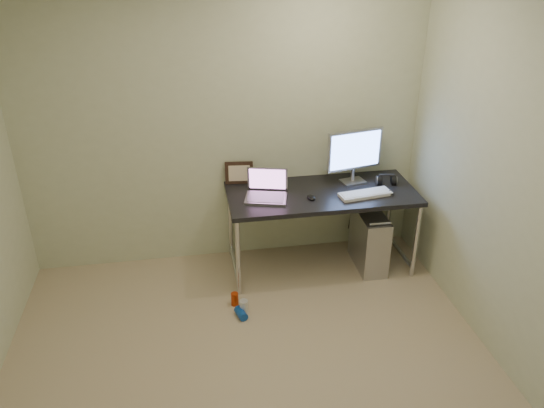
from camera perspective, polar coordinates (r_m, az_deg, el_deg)
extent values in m
plane|color=tan|center=(3.80, -1.78, -19.14)|extent=(3.50, 3.50, 0.00)
cube|color=beige|center=(4.62, -5.15, 8.09)|extent=(3.50, 0.02, 2.50)
cube|color=beige|center=(3.66, 26.12, 0.05)|extent=(0.02, 3.50, 2.50)
cube|color=black|center=(4.62, 5.38, 1.10)|extent=(1.64, 0.72, 0.04)
cylinder|color=silver|center=(4.40, -3.67, -5.84)|extent=(0.04, 0.04, 0.71)
cylinder|color=silver|center=(4.95, -4.51, -1.90)|extent=(0.04, 0.04, 0.71)
cylinder|color=silver|center=(4.79, 15.23, -3.92)|extent=(0.04, 0.04, 0.71)
cylinder|color=silver|center=(5.29, 12.50, -0.46)|extent=(0.04, 0.04, 0.71)
cylinder|color=silver|center=(4.82, -4.01, -6.57)|extent=(0.04, 0.64, 0.04)
cylinder|color=silver|center=(5.17, 13.46, -4.77)|extent=(0.04, 0.64, 0.04)
cube|color=#B2B2B7|center=(4.90, 10.40, -3.81)|extent=(0.23, 0.52, 0.53)
cylinder|color=#A19FA6|center=(4.59, 11.56, -2.05)|extent=(0.19, 0.03, 0.03)
cylinder|color=#A19FA6|center=(4.94, 9.86, 0.30)|extent=(0.19, 0.03, 0.03)
cylinder|color=black|center=(5.14, 8.59, -0.42)|extent=(0.01, 0.16, 0.69)
cylinder|color=black|center=(5.16, 9.59, -0.63)|extent=(0.02, 0.11, 0.71)
cylinder|color=#AB2E0A|center=(4.45, -4.03, -10.16)|extent=(0.08, 0.08, 0.11)
cylinder|color=silver|center=(4.35, -3.04, -11.00)|extent=(0.08, 0.08, 0.12)
cylinder|color=#1142A0|center=(4.33, -3.35, -11.67)|extent=(0.10, 0.14, 0.07)
cube|color=#A19FA6|center=(4.46, -0.65, 0.62)|extent=(0.40, 0.32, 0.02)
cube|color=slate|center=(4.45, -0.65, 0.74)|extent=(0.35, 0.27, 0.00)
cube|color=gray|center=(4.53, -0.49, 2.73)|extent=(0.35, 0.13, 0.22)
cube|color=#804B7C|center=(4.52, -0.48, 2.69)|extent=(0.31, 0.12, 0.19)
cube|color=#A19FA6|center=(4.83, 8.69, 2.42)|extent=(0.24, 0.19, 0.02)
cylinder|color=#A19FA6|center=(4.82, 8.68, 3.21)|extent=(0.03, 0.03, 0.11)
cube|color=#A19FA6|center=(4.72, 8.91, 5.80)|extent=(0.52, 0.14, 0.36)
cube|color=#5A81DC|center=(4.70, 8.99, 5.71)|extent=(0.47, 0.10, 0.31)
cube|color=white|center=(4.59, 9.99, 1.05)|extent=(0.47, 0.21, 0.03)
ellipsoid|color=black|center=(4.67, 12.53, 1.32)|extent=(0.07, 0.11, 0.04)
ellipsoid|color=black|center=(4.48, 4.24, 0.82)|extent=(0.08, 0.11, 0.04)
cylinder|color=black|center=(4.82, 11.50, 2.43)|extent=(0.06, 0.11, 0.10)
cylinder|color=black|center=(4.87, 12.88, 2.52)|extent=(0.06, 0.11, 0.10)
cube|color=black|center=(4.82, 12.26, 3.08)|extent=(0.14, 0.04, 0.01)
cube|color=black|center=(4.73, -3.56, 3.38)|extent=(0.25, 0.10, 0.20)
cylinder|color=silver|center=(4.74, -0.24, 2.82)|extent=(0.01, 0.01, 0.10)
cylinder|color=white|center=(4.71, -0.24, 3.49)|extent=(0.05, 0.04, 0.04)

